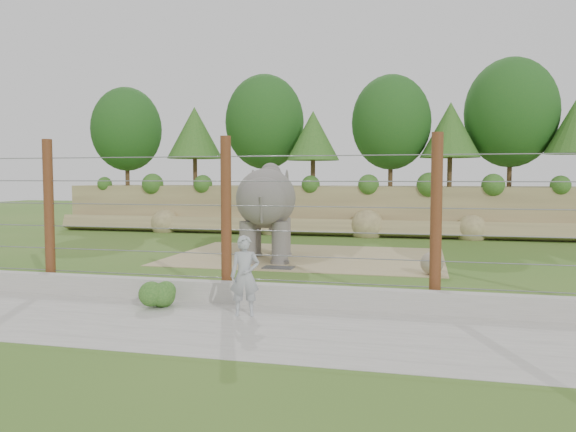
% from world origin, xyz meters
% --- Properties ---
extents(ground, '(90.00, 90.00, 0.00)m').
position_xyz_m(ground, '(0.00, 0.00, 0.00)').
color(ground, '#3E6C21').
rests_on(ground, ground).
extents(back_embankment, '(30.00, 5.52, 8.77)m').
position_xyz_m(back_embankment, '(0.59, 12.68, 3.97)').
color(back_embankment, olive).
rests_on(back_embankment, ground).
extents(dirt_patch, '(10.00, 7.00, 0.02)m').
position_xyz_m(dirt_patch, '(0.50, 3.00, 0.01)').
color(dirt_patch, tan).
rests_on(dirt_patch, ground).
extents(drain_grate, '(1.00, 0.60, 0.03)m').
position_xyz_m(drain_grate, '(0.13, 0.12, 0.04)').
color(drain_grate, '#262628').
rests_on(drain_grate, dirt_patch).
extents(elephant, '(2.57, 4.53, 3.45)m').
position_xyz_m(elephant, '(-0.78, 1.87, 1.73)').
color(elephant, '#5D5853').
rests_on(elephant, ground).
extents(stone_ball, '(0.69, 0.69, 0.69)m').
position_xyz_m(stone_ball, '(5.00, 0.02, 0.37)').
color(stone_ball, gray).
rests_on(stone_ball, dirt_patch).
extents(retaining_wall, '(26.00, 0.35, 0.50)m').
position_xyz_m(retaining_wall, '(0.00, -5.00, 0.25)').
color(retaining_wall, '#A19D95').
rests_on(retaining_wall, ground).
extents(walkway, '(26.00, 4.00, 0.01)m').
position_xyz_m(walkway, '(0.00, -7.00, 0.01)').
color(walkway, '#A19D95').
rests_on(walkway, ground).
extents(barrier_fence, '(20.26, 0.26, 4.00)m').
position_xyz_m(barrier_fence, '(0.00, -4.50, 2.00)').
color(barrier_fence, '#552915').
rests_on(barrier_fence, ground).
extents(walkway_shrub, '(0.61, 0.61, 0.61)m').
position_xyz_m(walkway_shrub, '(-1.11, -5.80, 0.32)').
color(walkway_shrub, '#255A1D').
rests_on(walkway_shrub, walkway).
extents(zookeeper, '(0.72, 0.57, 1.74)m').
position_xyz_m(zookeeper, '(1.00, -6.11, 0.88)').
color(zookeeper, '#B1B6BA').
rests_on(zookeeper, walkway).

